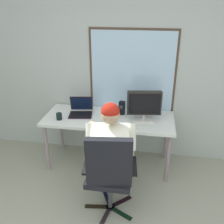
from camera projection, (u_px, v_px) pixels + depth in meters
wall_rear at (113, 71)px, 3.65m from camera, size 4.99×0.08×2.56m
desk at (109, 122)px, 3.53m from camera, size 1.75×0.70×0.74m
office_chair at (110, 171)px, 2.66m from camera, size 0.60×0.57×1.05m
person_seated at (111, 150)px, 2.86m from camera, size 0.57×0.81×1.30m
crt_monitor at (144, 104)px, 3.35m from camera, size 0.45×0.24×0.40m
laptop at (81, 109)px, 3.60m from camera, size 0.35×0.34×0.23m
wine_glass at (111, 117)px, 3.30m from camera, size 0.09×0.09×0.13m
desk_speaker at (122, 108)px, 3.57m from camera, size 0.09×0.09×0.19m
coffee_mug at (59, 116)px, 3.43m from camera, size 0.07×0.07×0.09m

